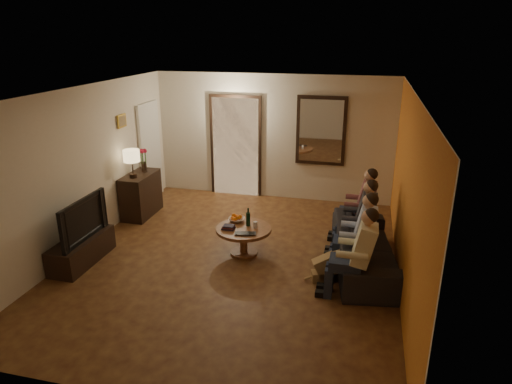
% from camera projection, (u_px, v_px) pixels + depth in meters
% --- Properties ---
extents(floor, '(5.00, 6.00, 0.01)m').
position_uv_depth(floor, '(233.00, 259.00, 7.19)').
color(floor, '#451F12').
rests_on(floor, ground).
extents(ceiling, '(5.00, 6.00, 0.01)m').
position_uv_depth(ceiling, '(230.00, 92.00, 6.32)').
color(ceiling, white).
rests_on(ceiling, back_wall).
extents(back_wall, '(5.00, 0.02, 2.60)m').
position_uv_depth(back_wall, '(273.00, 138.00, 9.50)').
color(back_wall, beige).
rests_on(back_wall, floor).
extents(front_wall, '(5.00, 0.02, 2.60)m').
position_uv_depth(front_wall, '(134.00, 284.00, 4.01)').
color(front_wall, beige).
rests_on(front_wall, floor).
extents(left_wall, '(0.02, 6.00, 2.60)m').
position_uv_depth(left_wall, '(82.00, 170.00, 7.31)').
color(left_wall, beige).
rests_on(left_wall, floor).
extents(right_wall, '(0.02, 6.00, 2.60)m').
position_uv_depth(right_wall, '(408.00, 195.00, 6.20)').
color(right_wall, beige).
rests_on(right_wall, floor).
extents(orange_accent, '(0.01, 6.00, 2.60)m').
position_uv_depth(orange_accent, '(407.00, 195.00, 6.20)').
color(orange_accent, '#D46224').
rests_on(orange_accent, right_wall).
extents(kitchen_doorway, '(1.00, 0.06, 2.10)m').
position_uv_depth(kitchen_doorway, '(236.00, 147.00, 9.75)').
color(kitchen_doorway, '#FFE0A5').
rests_on(kitchen_doorway, floor).
extents(door_trim, '(1.12, 0.04, 2.22)m').
position_uv_depth(door_trim, '(236.00, 147.00, 9.74)').
color(door_trim, black).
rests_on(door_trim, floor).
extents(fridge_glimpse, '(0.45, 0.03, 1.70)m').
position_uv_depth(fridge_glimpse, '(247.00, 155.00, 9.74)').
color(fridge_glimpse, silver).
rests_on(fridge_glimpse, floor).
extents(mirror_frame, '(1.00, 0.05, 1.40)m').
position_uv_depth(mirror_frame, '(321.00, 131.00, 9.17)').
color(mirror_frame, black).
rests_on(mirror_frame, back_wall).
extents(mirror_glass, '(0.86, 0.02, 1.26)m').
position_uv_depth(mirror_glass, '(321.00, 131.00, 9.15)').
color(mirror_glass, white).
rests_on(mirror_glass, back_wall).
extents(white_door, '(0.06, 0.85, 2.04)m').
position_uv_depth(white_door, '(150.00, 152.00, 9.50)').
color(white_door, white).
rests_on(white_door, floor).
extents(framed_art, '(0.03, 0.28, 0.24)m').
position_uv_depth(framed_art, '(122.00, 121.00, 8.31)').
color(framed_art, '#B28C33').
rests_on(framed_art, left_wall).
extents(art_canvas, '(0.01, 0.22, 0.18)m').
position_uv_depth(art_canvas, '(122.00, 121.00, 8.31)').
color(art_canvas, brown).
rests_on(art_canvas, left_wall).
extents(dresser, '(0.45, 0.93, 0.83)m').
position_uv_depth(dresser, '(141.00, 195.00, 8.80)').
color(dresser, black).
rests_on(dresser, floor).
extents(table_lamp, '(0.30, 0.30, 0.54)m').
position_uv_depth(table_lamp, '(132.00, 164.00, 8.37)').
color(table_lamp, beige).
rests_on(table_lamp, dresser).
extents(flower_vase, '(0.14, 0.14, 0.44)m').
position_uv_depth(flower_vase, '(143.00, 160.00, 8.79)').
color(flower_vase, '#AB122F').
rests_on(flower_vase, dresser).
extents(tv_stand, '(0.45, 1.20, 0.40)m').
position_uv_depth(tv_stand, '(82.00, 250.00, 7.05)').
color(tv_stand, black).
rests_on(tv_stand, floor).
extents(tv, '(1.13, 0.15, 0.65)m').
position_uv_depth(tv, '(77.00, 219.00, 6.88)').
color(tv, black).
rests_on(tv, tv_stand).
extents(sofa, '(2.29, 1.16, 0.64)m').
position_uv_depth(sofa, '(365.00, 248.00, 6.87)').
color(sofa, black).
rests_on(sofa, floor).
extents(person_a, '(0.60, 0.40, 1.20)m').
position_uv_depth(person_a, '(358.00, 258.00, 5.97)').
color(person_a, tan).
rests_on(person_a, sofa).
extents(person_b, '(0.60, 0.40, 1.20)m').
position_uv_depth(person_b, '(360.00, 238.00, 6.52)').
color(person_b, tan).
rests_on(person_b, sofa).
extents(person_c, '(0.60, 0.40, 1.20)m').
position_uv_depth(person_c, '(361.00, 222.00, 7.07)').
color(person_c, tan).
rests_on(person_c, sofa).
extents(person_d, '(0.60, 0.40, 1.20)m').
position_uv_depth(person_d, '(362.00, 208.00, 7.62)').
color(person_d, tan).
rests_on(person_d, sofa).
extents(dog, '(0.61, 0.40, 0.56)m').
position_uv_depth(dog, '(330.00, 263.00, 6.50)').
color(dog, '#9A6E47').
rests_on(dog, floor).
extents(coffee_table, '(1.07, 1.07, 0.45)m').
position_uv_depth(coffee_table, '(244.00, 241.00, 7.31)').
color(coffee_table, brown).
rests_on(coffee_table, floor).
extents(bowl, '(0.26, 0.26, 0.06)m').
position_uv_depth(bowl, '(236.00, 220.00, 7.47)').
color(bowl, white).
rests_on(bowl, coffee_table).
extents(oranges, '(0.20, 0.20, 0.08)m').
position_uv_depth(oranges, '(236.00, 216.00, 7.45)').
color(oranges, orange).
rests_on(oranges, bowl).
extents(wine_bottle, '(0.07, 0.07, 0.31)m').
position_uv_depth(wine_bottle, '(248.00, 217.00, 7.27)').
color(wine_bottle, black).
rests_on(wine_bottle, coffee_table).
extents(wine_glass, '(0.06, 0.06, 0.10)m').
position_uv_depth(wine_glass, '(255.00, 225.00, 7.23)').
color(wine_glass, silver).
rests_on(wine_glass, coffee_table).
extents(book_stack, '(0.20, 0.15, 0.07)m').
position_uv_depth(book_stack, '(228.00, 227.00, 7.18)').
color(book_stack, black).
rests_on(book_stack, coffee_table).
extents(laptop, '(0.36, 0.27, 0.03)m').
position_uv_depth(laptop, '(245.00, 235.00, 6.95)').
color(laptop, black).
rests_on(laptop, coffee_table).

